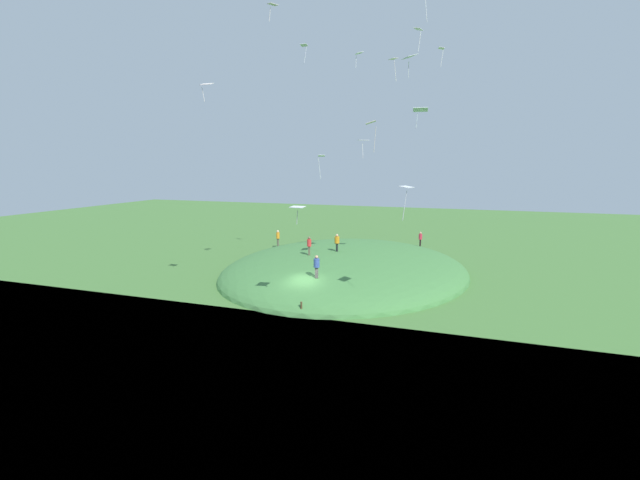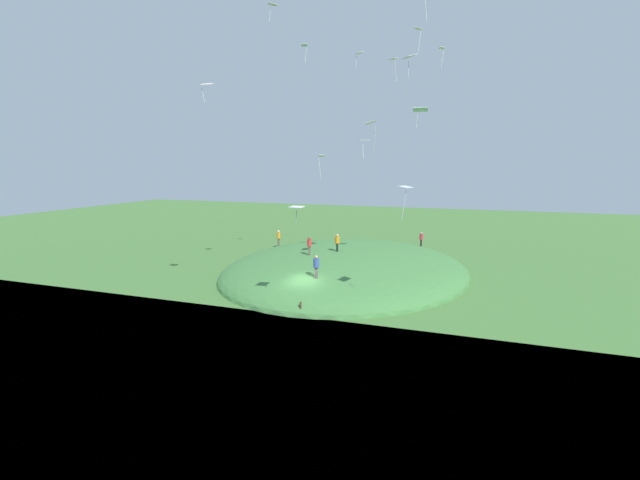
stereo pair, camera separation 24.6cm
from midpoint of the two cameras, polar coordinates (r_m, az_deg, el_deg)
ground_plane at (r=36.10m, az=-1.91°, el=-7.71°), size 160.00×160.00×0.00m
grass_hill at (r=45.66m, az=3.47°, el=-3.99°), size 29.20×24.07×4.74m
person_walking_path at (r=43.49m, az=2.37°, el=-0.09°), size 0.66×0.66×1.70m
person_watching_kites at (r=35.76m, az=-0.28°, el=-3.06°), size 0.58×0.58×1.85m
person_on_hilltop at (r=42.29m, az=-1.19°, el=-0.44°), size 0.41×0.41×1.77m
person_near_shore at (r=52.88m, az=12.86°, el=0.33°), size 0.47×0.47×1.67m
person_with_child at (r=52.17m, az=-5.14°, el=0.52°), size 0.55×0.55×1.84m
kite_0 at (r=45.44m, az=15.38°, el=22.28°), size 0.82×0.67×1.68m
kite_1 at (r=44.74m, az=5.73°, el=12.41°), size 1.19×1.30×1.74m
kite_3 at (r=43.90m, az=9.53°, el=21.57°), size 0.98×0.99×2.02m
kite_4 at (r=29.52m, az=-2.74°, el=4.14°), size 0.74×0.99×1.22m
kite_5 at (r=38.21m, az=12.81°, el=15.77°), size 0.92×1.24×1.63m
kite_6 at (r=29.03m, az=11.03°, el=6.37°), size 1.11×0.93×2.18m
kite_7 at (r=39.78m, az=-5.86°, el=27.51°), size 0.95×0.86×1.32m
kite_8 at (r=42.94m, az=5.16°, el=22.48°), size 1.03×0.96×1.33m
kite_9 at (r=36.76m, az=11.48°, el=21.78°), size 1.44×1.36×1.62m
kite_10 at (r=47.61m, az=-1.79°, el=23.32°), size 0.59×0.77×1.75m
kite_11 at (r=38.56m, az=12.58°, el=24.54°), size 0.88×0.70×1.71m
kite_12 at (r=35.35m, az=-14.05°, el=18.55°), size 0.64×0.90×1.34m
kite_13 at (r=35.67m, az=6.68°, el=14.43°), size 1.27×0.99×2.37m
kite_14 at (r=42.83m, az=0.33°, el=10.28°), size 0.63×0.74×2.21m
mooring_post at (r=32.47m, az=-2.25°, el=-8.74°), size 0.14×0.14×1.06m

